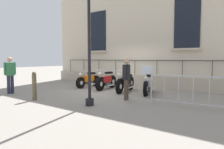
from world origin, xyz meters
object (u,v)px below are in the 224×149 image
(motorcycle_silver, at_px, (148,85))
(pedestrian_standing, at_px, (10,73))
(lamppost, at_px, (89,20))
(pedestrian_walking, at_px, (126,77))
(motorcycle_orange, at_px, (88,80))
(motorcycle_black, at_px, (125,83))
(bollard, at_px, (34,86))
(crowd_barrier, at_px, (186,90))
(motorcycle_red, at_px, (106,81))

(motorcycle_silver, distance_m, pedestrian_standing, 6.21)
(lamppost, bearing_deg, pedestrian_walking, 164.33)
(motorcycle_orange, distance_m, motorcycle_black, 2.49)
(motorcycle_silver, xyz_separation_m, bollard, (3.85, -2.81, 0.14))
(motorcycle_silver, xyz_separation_m, crowd_barrier, (1.63, 2.18, 0.16))
(motorcycle_orange, bearing_deg, lamppost, 44.10)
(motorcycle_silver, bearing_deg, motorcycle_black, -85.24)
(motorcycle_red, distance_m, crowd_barrier, 4.84)
(motorcycle_red, xyz_separation_m, pedestrian_standing, (3.66, -2.60, 0.52))
(lamppost, relative_size, bollard, 4.31)
(bollard, distance_m, pedestrian_standing, 2.21)
(motorcycle_orange, bearing_deg, pedestrian_standing, -20.24)
(motorcycle_red, height_order, lamppost, lamppost)
(pedestrian_standing, bearing_deg, motorcycle_orange, 159.76)
(bollard, distance_m, pedestrian_walking, 3.52)
(motorcycle_black, height_order, motorcycle_silver, motorcycle_silver)
(motorcycle_red, height_order, bollard, bollard)
(motorcycle_black, distance_m, pedestrian_walking, 2.02)
(motorcycle_orange, relative_size, bollard, 1.73)
(motorcycle_orange, height_order, pedestrian_standing, pedestrian_standing)
(motorcycle_orange, bearing_deg, motorcycle_black, 88.37)
(motorcycle_orange, relative_size, pedestrian_walking, 1.18)
(crowd_barrier, bearing_deg, bollard, -65.97)
(motorcycle_black, relative_size, lamppost, 0.45)
(motorcycle_orange, xyz_separation_m, motorcycle_black, (0.07, 2.48, 0.03))
(motorcycle_silver, distance_m, pedestrian_walking, 1.78)
(lamppost, distance_m, bollard, 3.31)
(motorcycle_red, bearing_deg, lamppost, 30.24)
(motorcycle_silver, distance_m, lamppost, 4.10)
(bollard, bearing_deg, pedestrian_walking, 127.57)
(motorcycle_orange, height_order, motorcycle_red, motorcycle_red)
(motorcycle_red, distance_m, pedestrian_standing, 4.52)
(motorcycle_red, distance_m, motorcycle_silver, 2.38)
(motorcycle_orange, xyz_separation_m, pedestrian_standing, (3.65, -1.34, 0.53))
(motorcycle_red, height_order, motorcycle_black, motorcycle_black)
(motorcycle_silver, bearing_deg, pedestrian_walking, -1.10)
(pedestrian_standing, distance_m, pedestrian_walking, 5.32)
(crowd_barrier, bearing_deg, motorcycle_orange, -105.43)
(motorcycle_orange, xyz_separation_m, crowd_barrier, (1.60, 5.81, 0.17))
(motorcycle_orange, relative_size, lamppost, 0.40)
(motorcycle_orange, height_order, crowd_barrier, crowd_barrier)
(crowd_barrier, distance_m, pedestrian_walking, 2.23)
(motorcycle_black, relative_size, crowd_barrier, 0.88)
(motorcycle_black, distance_m, crowd_barrier, 3.66)
(motorcycle_red, xyz_separation_m, crowd_barrier, (1.62, 4.56, 0.16))
(pedestrian_walking, bearing_deg, crowd_barrier, 92.24)
(motorcycle_silver, distance_m, crowd_barrier, 2.72)
(motorcycle_black, distance_m, motorcycle_silver, 1.15)
(bollard, bearing_deg, lamppost, 103.62)
(pedestrian_standing, relative_size, pedestrian_walking, 1.04)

